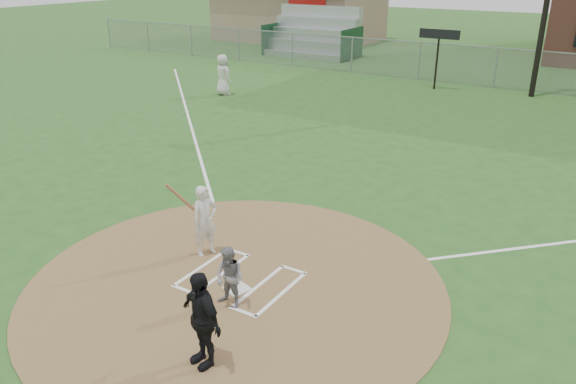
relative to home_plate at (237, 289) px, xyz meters
The scene contains 13 objects.
ground 0.25m from the home_plate, 131.36° to the left, with size 140.00×140.00×0.00m, color #24511B.
dirt_circle 0.25m from the home_plate, 131.36° to the left, with size 8.40×8.40×0.02m, color olive.
home_plate is the anchor object (origin of this frame).
foul_line_third 12.97m from the home_plate, 134.93° to the left, with size 0.10×24.00×0.01m, color white.
catcher 0.81m from the home_plate, 65.84° to the right, with size 0.59×0.46×1.20m, color gray.
umpire 2.34m from the home_plate, 67.55° to the right, with size 0.98×0.41×1.67m, color black.
ondeck_player 17.60m from the home_plate, 128.51° to the left, with size 0.94×0.61×1.92m, color silver.
batters_boxes 0.37m from the home_plate, 115.88° to the left, with size 2.08×1.88×0.01m.
batter_at_plate 1.86m from the home_plate, 149.83° to the left, with size 0.79×1.00×1.78m.
outfield_fence 22.21m from the home_plate, 90.42° to the left, with size 56.08×0.08×2.03m.
bleachers 29.53m from the home_plate, 116.51° to the left, with size 6.08×3.20×3.20m.
clubhouse 37.90m from the home_plate, 118.69° to the left, with size 12.20×8.71×6.23m.
scoreboard_sign 20.69m from the home_plate, 97.44° to the left, with size 2.00×0.10×2.93m.
Camera 1 is at (6.00, -7.75, 6.04)m, focal length 35.00 mm.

